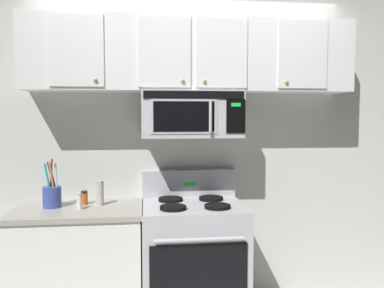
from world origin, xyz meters
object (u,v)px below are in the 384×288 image
stove_range (193,260)px  salt_shaker (79,201)px  pepper_mill (100,193)px  spice_jar (84,198)px  over_range_microwave (191,114)px  utensil_crock_blue (52,195)px

stove_range → salt_shaker: (-0.82, -0.06, 0.49)m
pepper_mill → spice_jar: 0.14m
stove_range → over_range_microwave: (-0.00, 0.12, 1.11)m
utensil_crock_blue → pepper_mill: utensil_crock_blue is taller
over_range_microwave → pepper_mill: size_ratio=4.10×
over_range_microwave → salt_shaker: size_ratio=6.57×
spice_jar → stove_range: bearing=-6.4°
pepper_mill → salt_shaker: bearing=-140.0°
stove_range → utensil_crock_blue: (-1.03, 0.02, 0.52)m
stove_range → salt_shaker: size_ratio=9.68×
salt_shaker → spice_jar: size_ratio=1.12×
salt_shaker → pepper_mill: 0.18m
utensil_crock_blue → salt_shaker: bearing=-22.5°
utensil_crock_blue → spice_jar: bearing=17.7°
utensil_crock_blue → salt_shaker: 0.23m
over_range_microwave → spice_jar: 1.02m
stove_range → over_range_microwave: over_range_microwave is taller
stove_range → spice_jar: size_ratio=10.89×
salt_shaker → spice_jar: (0.01, 0.15, -0.01)m
utensil_crock_blue → stove_range: bearing=-1.2°
over_range_microwave → pepper_mill: (-0.69, -0.07, -0.58)m
stove_range → pepper_mill: size_ratio=6.04×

